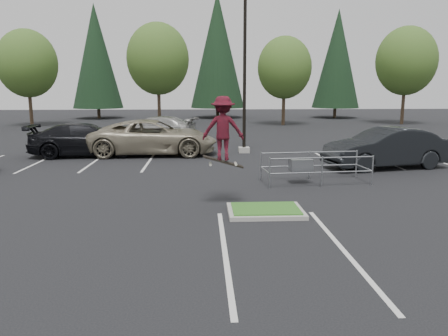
{
  "coord_description": "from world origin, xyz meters",
  "views": [
    {
      "loc": [
        -1.83,
        -12.29,
        3.66
      ],
      "look_at": [
        -1.15,
        1.5,
        1.08
      ],
      "focal_mm": 35.0,
      "sensor_mm": 36.0,
      "label": 1
    }
  ],
  "objects_px": {
    "conif_b": "(217,50)",
    "skateboarder": "(223,129)",
    "car_l_tan": "(153,137)",
    "car_far_silver": "(157,128)",
    "cart_corral": "(304,165)",
    "car_l_black": "(87,140)",
    "conif_c": "(337,59)",
    "decid_c": "(284,70)",
    "conif_a": "(96,56)",
    "decid_a": "(27,66)",
    "decid_d": "(406,63)",
    "car_r_charc": "(386,148)",
    "light_pole": "(245,70)",
    "decid_b": "(158,61)"
  },
  "relations": [
    {
      "from": "decid_c",
      "to": "car_l_black",
      "type": "relative_size",
      "value": 1.39
    },
    {
      "from": "decid_d",
      "to": "decid_a",
      "type": "bearing_deg",
      "value": -179.52
    },
    {
      "from": "cart_corral",
      "to": "car_l_black",
      "type": "bearing_deg",
      "value": 138.93
    },
    {
      "from": "light_pole",
      "to": "skateboarder",
      "type": "xyz_separation_m",
      "value": [
        -1.7,
        -11.0,
        -2.17
      ]
    },
    {
      "from": "decid_a",
      "to": "decid_d",
      "type": "xyz_separation_m",
      "value": [
        36.0,
        0.3,
        0.33
      ]
    },
    {
      "from": "conif_c",
      "to": "skateboarder",
      "type": "bearing_deg",
      "value": -111.54
    },
    {
      "from": "conif_b",
      "to": "decid_c",
      "type": "bearing_deg",
      "value": -60.68
    },
    {
      "from": "decid_a",
      "to": "cart_corral",
      "type": "bearing_deg",
      "value": -52.43
    },
    {
      "from": "car_l_tan",
      "to": "conif_a",
      "type": "bearing_deg",
      "value": 17.7
    },
    {
      "from": "conif_b",
      "to": "skateboarder",
      "type": "relative_size",
      "value": 6.54
    },
    {
      "from": "decid_d",
      "to": "car_l_black",
      "type": "height_order",
      "value": "decid_d"
    },
    {
      "from": "car_l_tan",
      "to": "car_l_black",
      "type": "relative_size",
      "value": 1.14
    },
    {
      "from": "conif_b",
      "to": "conif_c",
      "type": "height_order",
      "value": "conif_b"
    },
    {
      "from": "decid_c",
      "to": "conif_a",
      "type": "xyz_separation_m",
      "value": [
        -19.99,
        10.17,
        1.84
      ]
    },
    {
      "from": "skateboarder",
      "to": "car_r_charc",
      "type": "relative_size",
      "value": 0.4
    },
    {
      "from": "decid_a",
      "to": "car_r_charc",
      "type": "distance_m",
      "value": 33.96
    },
    {
      "from": "conif_a",
      "to": "conif_b",
      "type": "bearing_deg",
      "value": 2.05
    },
    {
      "from": "decid_b",
      "to": "decid_d",
      "type": "bearing_deg",
      "value": -0.48
    },
    {
      "from": "decid_c",
      "to": "car_l_black",
      "type": "height_order",
      "value": "decid_c"
    },
    {
      "from": "decid_d",
      "to": "car_l_tan",
      "type": "distance_m",
      "value": 29.75
    },
    {
      "from": "light_pole",
      "to": "conif_c",
      "type": "bearing_deg",
      "value": 63.85
    },
    {
      "from": "decid_c",
      "to": "conif_c",
      "type": "relative_size",
      "value": 0.67
    },
    {
      "from": "conif_a",
      "to": "conif_b",
      "type": "distance_m",
      "value": 14.03
    },
    {
      "from": "conif_c",
      "to": "cart_corral",
      "type": "distance_m",
      "value": 38.0
    },
    {
      "from": "decid_a",
      "to": "skateboarder",
      "type": "height_order",
      "value": "decid_a"
    },
    {
      "from": "conif_c",
      "to": "car_l_tan",
      "type": "relative_size",
      "value": 1.82
    },
    {
      "from": "cart_corral",
      "to": "car_l_black",
      "type": "xyz_separation_m",
      "value": [
        -10.05,
        7.24,
        0.16
      ]
    },
    {
      "from": "decid_a",
      "to": "conif_a",
      "type": "height_order",
      "value": "conif_a"
    },
    {
      "from": "decid_b",
      "to": "conif_c",
      "type": "relative_size",
      "value": 0.77
    },
    {
      "from": "conif_c",
      "to": "car_far_silver",
      "type": "relative_size",
      "value": 2.18
    },
    {
      "from": "cart_corral",
      "to": "car_far_silver",
      "type": "relative_size",
      "value": 0.72
    },
    {
      "from": "conif_a",
      "to": "conif_c",
      "type": "bearing_deg",
      "value": -1.02
    },
    {
      "from": "conif_b",
      "to": "car_l_tan",
      "type": "relative_size",
      "value": 2.11
    },
    {
      "from": "cart_corral",
      "to": "decid_a",
      "type": "bearing_deg",
      "value": 122.27
    },
    {
      "from": "decid_b",
      "to": "car_far_silver",
      "type": "height_order",
      "value": "decid_b"
    },
    {
      "from": "decid_c",
      "to": "conif_a",
      "type": "height_order",
      "value": "conif_a"
    },
    {
      "from": "decid_b",
      "to": "car_l_black",
      "type": "distance_m",
      "value": 20.12
    },
    {
      "from": "decid_d",
      "to": "conif_c",
      "type": "relative_size",
      "value": 0.75
    },
    {
      "from": "conif_c",
      "to": "car_r_charc",
      "type": "relative_size",
      "value": 2.24
    },
    {
      "from": "decid_c",
      "to": "skateboarder",
      "type": "height_order",
      "value": "decid_c"
    },
    {
      "from": "conif_c",
      "to": "car_l_black",
      "type": "xyz_separation_m",
      "value": [
        -22.0,
        -28.3,
        -5.97
      ]
    },
    {
      "from": "car_l_tan",
      "to": "car_far_silver",
      "type": "xyz_separation_m",
      "value": [
        -0.5,
        6.5,
        -0.12
      ]
    },
    {
      "from": "car_l_black",
      "to": "decid_d",
      "type": "bearing_deg",
      "value": -58.68
    },
    {
      "from": "conif_b",
      "to": "car_r_charc",
      "type": "xyz_separation_m",
      "value": [
        6.5,
        -33.5,
        -6.93
      ]
    },
    {
      "from": "decid_b",
      "to": "skateboarder",
      "type": "xyz_separation_m",
      "value": [
        4.81,
        -29.53,
        -3.65
      ]
    },
    {
      "from": "conif_b",
      "to": "conif_c",
      "type": "relative_size",
      "value": 1.16
    },
    {
      "from": "cart_corral",
      "to": "car_far_silver",
      "type": "xyz_separation_m",
      "value": [
        -7.05,
        14.04,
        0.11
      ]
    },
    {
      "from": "decid_a",
      "to": "conif_b",
      "type": "height_order",
      "value": "conif_b"
    },
    {
      "from": "decid_c",
      "to": "skateboarder",
      "type": "distance_m",
      "value": 29.85
    },
    {
      "from": "decid_c",
      "to": "decid_d",
      "type": "bearing_deg",
      "value": 2.39
    }
  ]
}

